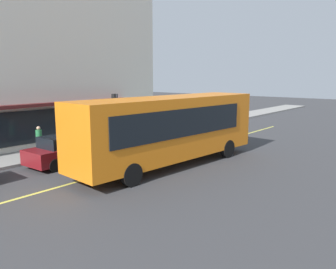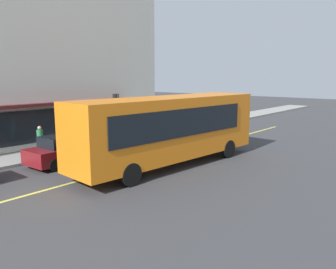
# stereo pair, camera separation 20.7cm
# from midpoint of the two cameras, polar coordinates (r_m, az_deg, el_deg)

# --- Properties ---
(ground) EXTENTS (120.00, 120.00, 0.00)m
(ground) POSITION_cam_midpoint_polar(r_m,az_deg,el_deg) (17.46, -6.67, -5.38)
(ground) COLOR #38383A
(sidewalk) EXTENTS (80.00, 2.89, 0.15)m
(sidewalk) POSITION_cam_midpoint_polar(r_m,az_deg,el_deg) (21.87, -17.23, -2.45)
(sidewalk) COLOR gray
(sidewalk) RESTS_ON ground
(lane_centre_stripe) EXTENTS (36.00, 0.16, 0.01)m
(lane_centre_stripe) POSITION_cam_midpoint_polar(r_m,az_deg,el_deg) (17.46, -6.67, -5.36)
(lane_centre_stripe) COLOR #D8D14C
(lane_centre_stripe) RESTS_ON ground
(bus) EXTENTS (11.28, 3.27, 3.50)m
(bus) POSITION_cam_midpoint_polar(r_m,az_deg,el_deg) (17.22, 0.05, 1.24)
(bus) COLOR orange
(bus) RESTS_ON ground
(traffic_light) EXTENTS (0.30, 0.52, 3.20)m
(traffic_light) POSITION_cam_midpoint_polar(r_m,az_deg,el_deg) (23.15, -9.02, 4.68)
(traffic_light) COLOR #2D2D33
(traffic_light) RESTS_ON sidewalk
(car_teal) EXTENTS (4.33, 1.92, 1.52)m
(car_teal) POSITION_cam_midpoint_polar(r_m,az_deg,el_deg) (26.37, 3.83, 1.48)
(car_teal) COLOR #14666B
(car_teal) RESTS_ON ground
(car_maroon) EXTENTS (4.36, 1.99, 1.52)m
(car_maroon) POSITION_cam_midpoint_polar(r_m,az_deg,el_deg) (18.60, -16.67, -2.43)
(car_maroon) COLOR maroon
(car_maroon) RESTS_ON ground
(pedestrian_near_storefront) EXTENTS (0.34, 0.34, 1.58)m
(pedestrian_near_storefront) POSITION_cam_midpoint_polar(r_m,az_deg,el_deg) (20.73, -20.94, -0.46)
(pedestrian_near_storefront) COLOR black
(pedestrian_near_storefront) RESTS_ON sidewalk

